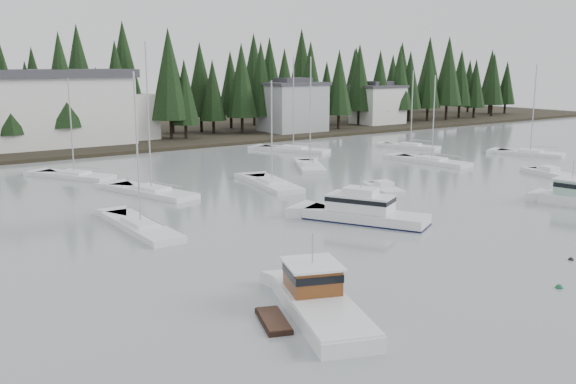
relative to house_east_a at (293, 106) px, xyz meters
The scene contains 20 objects.
far_shore_land 41.00m from the house_east_a, 152.18° to the left, with size 240.00×54.00×1.00m, color black.
conifer_treeline 37.20m from the house_east_a, 167.47° to the left, with size 200.00×22.00×20.00m, color black, non-canonical shape.
house_east_a is the anchor object (origin of this frame).
house_east_b 22.10m from the house_east_a, ahead, with size 9.54×7.42×8.25m.
harbor_inn 39.21m from the house_east_a, behind, with size 29.50×11.50×10.90m.
lobster_boat_brown 82.51m from the house_east_a, 124.60° to the right, with size 6.44×9.47×4.45m.
cabin_cruiser_center 63.58m from the house_east_a, 120.37° to the right, with size 7.32×10.05×4.20m.
sailboat_0 37.74m from the house_east_a, 122.32° to the right, with size 6.73×8.93×13.58m.
sailboat_2 50.12m from the house_east_a, 154.10° to the right, with size 7.04×9.54×11.33m.
sailboat_4 54.45m from the house_east_a, 139.94° to the right, with size 5.73×10.87×14.87m.
sailboat_6 41.77m from the house_east_a, 74.36° to the right, with size 5.92×9.05×12.71m.
sailboat_7 48.73m from the house_east_a, 127.99° to the right, with size 4.72×10.15×11.19m.
sailboat_8 66.99m from the house_east_a, 135.37° to the right, with size 2.59×10.75×12.33m.
sailboat_9 22.98m from the house_east_a, 125.25° to the right, with size 7.23×10.54×13.91m.
sailboat_10 26.07m from the house_east_a, 82.91° to the right, with size 5.19×8.83×11.82m.
sailboat_11 37.63m from the house_east_a, 97.62° to the right, with size 3.84×10.62×11.37m.
runabout_1 52.04m from the house_east_a, 115.59° to the right, with size 3.89×5.99×1.42m.
runabout_2 50.96m from the house_east_a, 91.09° to the right, with size 3.48×6.10×1.42m.
mooring_buoy_green 79.94m from the house_east_a, 114.68° to the right, with size 0.43×0.43×0.43m, color #145933.
mooring_buoy_dark 75.46m from the house_east_a, 111.79° to the right, with size 0.36×0.36×0.36m, color black.
Camera 1 is at (-29.38, -13.69, 12.44)m, focal length 40.00 mm.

